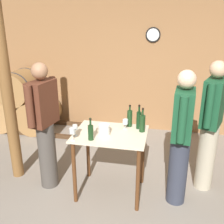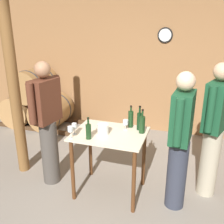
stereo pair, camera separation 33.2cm
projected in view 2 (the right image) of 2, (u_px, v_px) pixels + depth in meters
The scene contains 16 objects.
ground_plane at pixel (108, 213), 3.21m from camera, with size 14.00×14.00×0.00m, color gray.
back_wall at pixel (152, 66), 5.16m from camera, with size 8.40×0.08×2.70m.
barrel_rack at pixel (36, 102), 5.68m from camera, with size 2.36×0.83×1.27m.
tasting_table at pixel (110, 146), 3.38m from camera, with size 0.92×0.71×0.88m.
wooden_post at pixel (14, 86), 3.68m from camera, with size 0.16×0.16×2.70m.
wine_bottle_far_left at pixel (88, 131), 3.13m from camera, with size 0.07×0.07×0.28m.
wine_bottle_left at pixel (131, 119), 3.47m from camera, with size 0.07×0.07×0.30m.
wine_bottle_center at pixel (139, 121), 3.38m from camera, with size 0.07×0.07×0.33m.
wine_bottle_right at pixel (142, 124), 3.29m from camera, with size 0.07×0.07×0.32m.
wine_glass_near_left at pixel (74, 126), 3.26m from camera, with size 0.06×0.06×0.15m.
wine_glass_near_center at pixel (70, 129), 3.14m from camera, with size 0.07×0.07×0.16m.
wine_glass_near_right at pixel (126, 123), 3.38m from camera, with size 0.07×0.07×0.14m.
ice_bucket at pixel (103, 129), 3.27m from camera, with size 0.14×0.14×0.13m.
person_host at pixel (47, 122), 3.54m from camera, with size 0.29×0.58×1.75m.
person_visitor_with_scarf at pixel (214, 129), 3.28m from camera, with size 0.34×0.56×1.78m.
person_visitor_bearded at pixel (180, 140), 3.05m from camera, with size 0.25×0.59×1.73m.
Camera 2 is at (0.85, -2.45, 2.28)m, focal length 42.00 mm.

